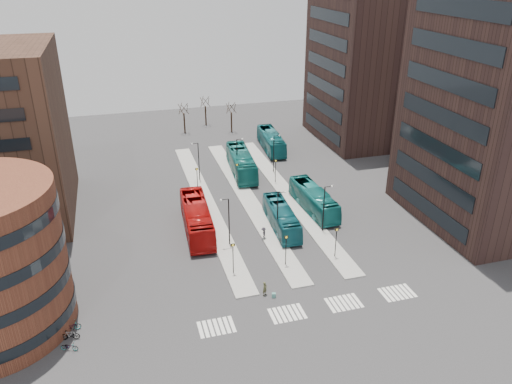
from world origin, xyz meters
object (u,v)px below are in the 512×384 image
object	(u,v)px
bicycle_near	(69,347)
commuter_c	(264,233)
teal_bus_c	(314,199)
teal_bus_a	(281,217)
red_bus	(197,218)
teal_bus_d	(271,141)
teal_bus_b	(241,162)
commuter_b	(282,241)
bicycle_mid	(70,335)
bicycle_far	(70,327)
commuter_a	(214,242)
suitcase	(274,295)
traveller	(265,289)

from	to	relation	value
bicycle_near	commuter_c	bearing A→B (deg)	-37.84
teal_bus_c	bicycle_near	distance (m)	36.32
teal_bus_a	commuter_c	distance (m)	3.70
teal_bus_a	red_bus	bearing A→B (deg)	171.64
red_bus	teal_bus_d	size ratio (longest dim) A/B	1.09
teal_bus_b	commuter_b	xyz separation A→B (m)	(-1.08, -23.26, -1.07)
teal_bus_d	commuter_c	size ratio (longest dim) A/B	7.65
commuter_c	bicycle_mid	size ratio (longest dim) A/B	0.90
teal_bus_a	bicycle_far	bearing A→B (deg)	-148.34
commuter_c	bicycle_far	distance (m)	24.59
commuter_a	red_bus	bearing A→B (deg)	-69.15
suitcase	commuter_a	xyz separation A→B (m)	(-3.88, 10.87, 0.65)
commuter_a	bicycle_far	distance (m)	18.86
teal_bus_d	commuter_c	bearing A→B (deg)	-104.81
commuter_c	traveller	bearing A→B (deg)	-4.57
red_bus	teal_bus_d	xyz separation A→B (m)	(17.93, 25.57, -0.16)
teal_bus_a	teal_bus_b	size ratio (longest dim) A/B	0.82
commuter_a	bicycle_near	bearing A→B (deg)	47.47
teal_bus_c	commuter_a	distance (m)	16.33
teal_bus_d	commuter_a	xyz separation A→B (m)	(-16.77, -30.48, -0.76)
red_bus	suitcase	bearing A→B (deg)	-69.01
teal_bus_d	commuter_a	bearing A→B (deg)	-114.30
traveller	bicycle_near	bearing A→B (deg)	155.89
commuter_a	commuter_b	xyz separation A→B (m)	(7.85, -1.73, -0.15)
suitcase	red_bus	size ratio (longest dim) A/B	0.04
teal_bus_d	bicycle_far	xyz separation A→B (m)	(-32.43, -41.00, -1.18)
teal_bus_d	bicycle_mid	size ratio (longest dim) A/B	6.90
teal_bus_a	commuter_a	bearing A→B (deg)	-160.13
bicycle_far	bicycle_near	bearing A→B (deg)	168.92
red_bus	commuter_b	world-z (taller)	red_bus
teal_bus_a	commuter_b	distance (m)	4.68
teal_bus_a	teal_bus_c	size ratio (longest dim) A/B	0.93
suitcase	teal_bus_b	distance (m)	32.83
teal_bus_b	bicycle_mid	bearing A→B (deg)	-121.66
teal_bus_c	commuter_c	size ratio (longest dim) A/B	7.40
teal_bus_a	bicycle_near	xyz separation A→B (m)	(-24.92, -15.77, -1.08)
suitcase	commuter_c	xyz separation A→B (m)	(2.40, 11.45, 0.54)
bicycle_near	bicycle_far	size ratio (longest dim) A/B	0.85
traveller	commuter_c	distance (m)	11.28
teal_bus_b	teal_bus_d	size ratio (longest dim) A/B	1.09
bicycle_near	bicycle_mid	bearing A→B (deg)	20.21
teal_bus_d	bicycle_mid	bearing A→B (deg)	-123.04
suitcase	commuter_a	size ratio (longest dim) A/B	0.27
traveller	commuter_b	size ratio (longest dim) A/B	1.04
teal_bus_a	bicycle_mid	xyz separation A→B (m)	(-24.92, -14.37, -0.97)
teal_bus_a	teal_bus_d	size ratio (longest dim) A/B	0.90
commuter_b	bicycle_mid	bearing A→B (deg)	100.23
bicycle_mid	bicycle_near	bearing A→B (deg)	-171.18
teal_bus_d	commuter_a	size ratio (longest dim) A/B	6.65
commuter_a	bicycle_far	xyz separation A→B (m)	(-15.65, -10.52, -0.41)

